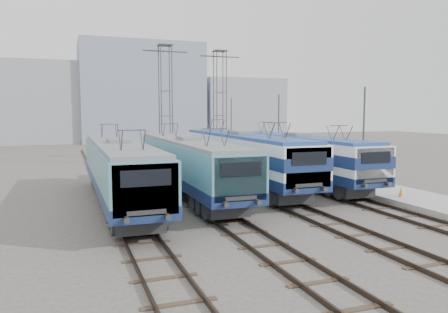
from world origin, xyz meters
TOP-DOWN VIEW (x-y plane):
  - ground at (0.00, 0.00)m, footprint 160.00×160.00m
  - platform at (10.20, 8.00)m, footprint 4.00×70.00m
  - locomotive_far_left at (-6.75, 3.79)m, footprint 2.83×17.89m
  - locomotive_center_left at (-2.25, 5.10)m, footprint 2.81×17.74m
  - locomotive_center_right at (2.25, 7.30)m, footprint 2.96×18.75m
  - locomotive_far_right at (6.75, 7.19)m, footprint 2.82×17.81m
  - catenary_tower_west at (0.00, 22.00)m, footprint 4.50×1.20m
  - catenary_tower_east at (6.50, 24.00)m, footprint 4.50×1.20m
  - mast_front at (8.60, 2.00)m, footprint 0.12×0.12m
  - mast_mid at (8.60, 14.00)m, footprint 0.12×0.12m
  - mast_rear at (8.60, 26.00)m, footprint 0.12×0.12m
  - safety_cone at (9.32, -0.76)m, footprint 0.28×0.28m
  - building_west at (-14.00, 62.00)m, footprint 18.00×12.00m
  - building_center at (4.00, 62.00)m, footprint 22.00×14.00m
  - building_east at (24.00, 62.00)m, footprint 16.00×12.00m

SIDE VIEW (x-z plane):
  - ground at x=0.00m, z-range 0.00..0.00m
  - platform at x=10.20m, z-range 0.00..0.30m
  - safety_cone at x=9.32m, z-range 0.30..0.90m
  - locomotive_center_left at x=-2.25m, z-range 0.54..3.88m
  - locomotive_far_left at x=-6.75m, z-range 0.55..3.91m
  - locomotive_far_right at x=6.75m, z-range 0.60..3.95m
  - locomotive_center_right at x=2.25m, z-range 0.62..4.15m
  - mast_front at x=8.60m, z-range 0.00..7.00m
  - mast_mid at x=8.60m, z-range 0.00..7.00m
  - mast_rear at x=8.60m, z-range 0.00..7.00m
  - building_east at x=24.00m, z-range 0.00..12.00m
  - catenary_tower_west at x=0.00m, z-range 0.64..12.64m
  - catenary_tower_east at x=6.50m, z-range 0.64..12.64m
  - building_west at x=-14.00m, z-range 0.00..14.00m
  - building_center at x=4.00m, z-range 0.00..18.00m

